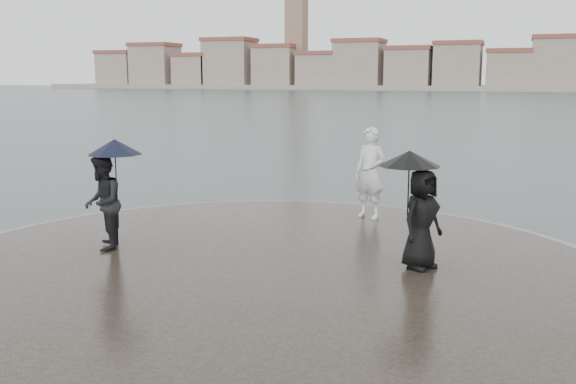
% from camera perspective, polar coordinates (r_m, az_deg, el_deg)
% --- Properties ---
extents(kerb_ring, '(12.50, 12.50, 0.32)m').
position_cam_1_polar(kerb_ring, '(10.73, -2.41, -7.97)').
color(kerb_ring, gray).
rests_on(kerb_ring, ground).
extents(quay_tip, '(11.90, 11.90, 0.36)m').
position_cam_1_polar(quay_tip, '(10.72, -2.41, -7.86)').
color(quay_tip, '#2D261E').
rests_on(quay_tip, ground).
extents(statue, '(0.87, 0.71, 2.05)m').
position_cam_1_polar(statue, '(14.45, 7.30, 1.70)').
color(statue, silver).
rests_on(statue, quay_tip).
extents(visitor_left, '(1.24, 1.13, 2.04)m').
position_cam_1_polar(visitor_left, '(12.14, -15.95, 0.12)').
color(visitor_left, black).
rests_on(visitor_left, quay_tip).
extents(visitor_right, '(1.20, 1.11, 1.95)m').
position_cam_1_polar(visitor_right, '(10.76, 11.50, -0.88)').
color(visitor_right, black).
rests_on(visitor_right, quay_tip).
extents(far_skyline, '(260.00, 20.00, 37.00)m').
position_cam_1_polar(far_skyline, '(166.94, 16.85, 10.54)').
color(far_skyline, gray).
rests_on(far_skyline, ground).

